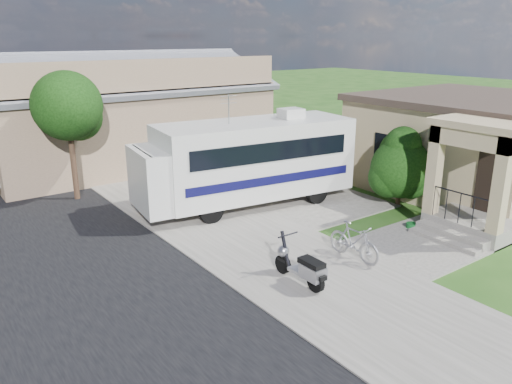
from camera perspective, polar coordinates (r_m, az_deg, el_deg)
ground at (r=13.59m, az=8.02°, el=-7.43°), size 120.00×120.00×0.00m
sidewalk_slab at (r=21.04m, az=-13.27°, el=1.39°), size 4.00×80.00×0.06m
driveway_slab at (r=17.65m, az=1.41°, el=-1.24°), size 7.00×6.00×0.05m
walk_slab at (r=15.14m, az=18.94°, el=-5.47°), size 4.00×3.00×0.05m
house at (r=20.70m, az=23.46°, el=5.14°), size 9.47×7.80×3.54m
warehouse at (r=24.61m, az=-15.15°, el=8.21°), size 12.50×8.40×5.04m
street_tree_a at (r=18.65m, az=-20.48°, el=8.87°), size 2.44×2.40×4.58m
street_tree_b at (r=28.34m, az=-26.36°, el=11.05°), size 2.44×2.40×4.73m
motorhome at (r=17.01m, az=-0.99°, el=3.73°), size 7.72×3.28×3.84m
shrub at (r=17.85m, az=16.20°, el=2.96°), size 2.27×2.17×2.79m
scooter at (r=11.86m, az=5.33°, el=-8.55°), size 0.59×1.68×1.11m
bicycle at (r=13.31m, az=11.11°, el=-5.81°), size 0.53×1.67×0.99m
garden_hose at (r=16.06m, az=17.39°, el=-3.79°), size 0.36×0.36×0.16m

